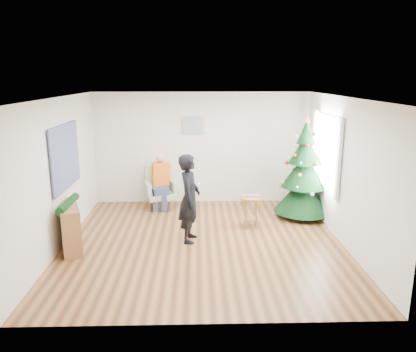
{
  "coord_description": "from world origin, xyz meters",
  "views": [
    {
      "loc": [
        -0.11,
        -6.88,
        2.96
      ],
      "look_at": [
        0.1,
        0.6,
        1.1
      ],
      "focal_mm": 35.0,
      "sensor_mm": 36.0,
      "label": 1
    }
  ],
  "objects_px": {
    "stool": "(251,212)",
    "armchair": "(160,193)",
    "christmas_tree": "(304,173)",
    "console": "(70,227)",
    "standing_man": "(189,198)"
  },
  "relations": [
    {
      "from": "standing_man",
      "to": "console",
      "type": "xyz_separation_m",
      "value": [
        -2.08,
        -0.29,
        -0.41
      ]
    },
    {
      "from": "stool",
      "to": "console",
      "type": "bearing_deg",
      "value": -164.2
    },
    {
      "from": "stool",
      "to": "standing_man",
      "type": "bearing_deg",
      "value": -152.14
    },
    {
      "from": "armchair",
      "to": "standing_man",
      "type": "bearing_deg",
      "value": -86.82
    },
    {
      "from": "stool",
      "to": "console",
      "type": "distance_m",
      "value": 3.41
    },
    {
      "from": "standing_man",
      "to": "christmas_tree",
      "type": "bearing_deg",
      "value": -56.02
    },
    {
      "from": "stool",
      "to": "armchair",
      "type": "distance_m",
      "value": 2.31
    },
    {
      "from": "christmas_tree",
      "to": "console",
      "type": "distance_m",
      "value": 4.77
    },
    {
      "from": "christmas_tree",
      "to": "standing_man",
      "type": "bearing_deg",
      "value": -152.39
    },
    {
      "from": "standing_man",
      "to": "armchair",
      "type": "bearing_deg",
      "value": 26.25
    },
    {
      "from": "stool",
      "to": "christmas_tree",
      "type": "bearing_deg",
      "value": 27.35
    },
    {
      "from": "standing_man",
      "to": "console",
      "type": "height_order",
      "value": "standing_man"
    },
    {
      "from": "armchair",
      "to": "standing_man",
      "type": "relative_size",
      "value": 0.59
    },
    {
      "from": "christmas_tree",
      "to": "console",
      "type": "height_order",
      "value": "christmas_tree"
    },
    {
      "from": "stool",
      "to": "console",
      "type": "xyz_separation_m",
      "value": [
        -3.28,
        -0.93,
        0.08
      ]
    }
  ]
}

